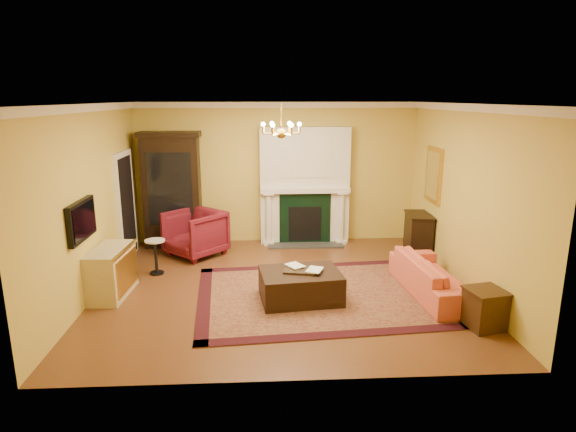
{
  "coord_description": "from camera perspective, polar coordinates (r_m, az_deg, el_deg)",
  "views": [
    {
      "loc": [
        -0.31,
        -7.54,
        3.1
      ],
      "look_at": [
        0.12,
        0.3,
        1.15
      ],
      "focal_mm": 30.0,
      "sensor_mm": 36.0,
      "label": 1
    }
  ],
  "objects": [
    {
      "name": "commode",
      "position": [
        8.21,
        -20.22,
        -6.25
      ],
      "size": [
        0.56,
        1.07,
        0.78
      ],
      "primitive_type": "cube",
      "rotation": [
        0.0,
        0.0,
        -0.06
      ],
      "color": "beige",
      "rests_on": "floor"
    },
    {
      "name": "topiary_left",
      "position": [
        10.2,
        -2.34,
        4.7
      ],
      "size": [
        0.16,
        0.16,
        0.43
      ],
      "color": "gray",
      "rests_on": "fireplace"
    },
    {
      "name": "doorway",
      "position": [
        9.83,
        -18.67,
        1.12
      ],
      "size": [
        0.08,
        1.05,
        2.1
      ],
      "color": "silver",
      "rests_on": "wall_left"
    },
    {
      "name": "ceiling",
      "position": [
        7.55,
        -0.8,
        13.24
      ],
      "size": [
        6.0,
        5.5,
        0.02
      ],
      "primitive_type": "cube",
      "color": "white",
      "rests_on": "wall_back"
    },
    {
      "name": "leather_ottoman",
      "position": [
        7.57,
        1.49,
        -8.23
      ],
      "size": [
        1.32,
        1.03,
        0.45
      ],
      "primitive_type": "cube",
      "rotation": [
        0.0,
        0.0,
        0.12
      ],
      "color": "black",
      "rests_on": "oriental_rug"
    },
    {
      "name": "oriental_rug",
      "position": [
        7.85,
        3.8,
        -9.29
      ],
      "size": [
        4.09,
        3.21,
        0.02
      ],
      "primitive_type": "cube",
      "rotation": [
        0.0,
        0.0,
        0.08
      ],
      "color": "#46100F",
      "rests_on": "floor"
    },
    {
      "name": "coral_sofa",
      "position": [
        8.08,
        17.02,
        -6.22
      ],
      "size": [
        0.76,
        2.09,
        0.8
      ],
      "primitive_type": "imported",
      "rotation": [
        0.0,
        0.0,
        1.65
      ],
      "color": "#D36442",
      "rests_on": "floor"
    },
    {
      "name": "crown_molding",
      "position": [
        8.5,
        -1.07,
        12.85
      ],
      "size": [
        6.0,
        5.5,
        0.12
      ],
      "color": "white",
      "rests_on": "ceiling"
    },
    {
      "name": "wall_left",
      "position": [
        8.17,
        -22.38,
        1.57
      ],
      "size": [
        0.02,
        5.5,
        3.0
      ],
      "primitive_type": "cube",
      "color": "gold",
      "rests_on": "floor"
    },
    {
      "name": "console_table",
      "position": [
        9.92,
        15.16,
        -2.27
      ],
      "size": [
        0.5,
        0.79,
        0.83
      ],
      "primitive_type": "cube",
      "rotation": [
        0.0,
        0.0,
        -0.1
      ],
      "color": "black",
      "rests_on": "floor"
    },
    {
      "name": "ottoman_tray",
      "position": [
        7.52,
        1.42,
        -6.42
      ],
      "size": [
        0.54,
        0.46,
        0.03
      ],
      "primitive_type": "cube",
      "rotation": [
        0.0,
        0.0,
        -0.21
      ],
      "color": "black",
      "rests_on": "leather_ottoman"
    },
    {
      "name": "wall_back",
      "position": [
        10.43,
        -1.39,
        5.1
      ],
      "size": [
        6.0,
        0.02,
        3.0
      ],
      "primitive_type": "cube",
      "color": "gold",
      "rests_on": "floor"
    },
    {
      "name": "book_a",
      "position": [
        7.51,
        0.19,
        -5.14
      ],
      "size": [
        0.2,
        0.14,
        0.29
      ],
      "primitive_type": "imported",
      "rotation": [
        0.0,
        0.0,
        0.56
      ],
      "color": "gray",
      "rests_on": "ottoman_tray"
    },
    {
      "name": "end_table",
      "position": [
        7.24,
        22.26,
        -10.23
      ],
      "size": [
        0.54,
        0.54,
        0.53
      ],
      "primitive_type": "cube",
      "rotation": [
        0.0,
        0.0,
        0.2
      ],
      "color": "#3A200F",
      "rests_on": "floor"
    },
    {
      "name": "fireplace",
      "position": [
        10.33,
        1.98,
        3.29
      ],
      "size": [
        1.9,
        0.7,
        2.5
      ],
      "color": "silver",
      "rests_on": "wall_back"
    },
    {
      "name": "wall_right",
      "position": [
        8.39,
        20.25,
        2.07
      ],
      "size": [
        0.02,
        5.5,
        3.0
      ],
      "primitive_type": "cube",
      "color": "gold",
      "rests_on": "floor"
    },
    {
      "name": "gilt_mirror",
      "position": [
        9.63,
        16.86,
        4.67
      ],
      "size": [
        0.06,
        0.76,
        1.05
      ],
      "color": "gold",
      "rests_on": "wall_right"
    },
    {
      "name": "tv_panel",
      "position": [
        7.63,
        -23.26,
        -0.49
      ],
      "size": [
        0.09,
        0.95,
        0.58
      ],
      "color": "black",
      "rests_on": "wall_left"
    },
    {
      "name": "chandelier",
      "position": [
        7.56,
        -0.79,
        10.2
      ],
      "size": [
        0.63,
        0.55,
        0.53
      ],
      "color": "gold",
      "rests_on": "ceiling"
    },
    {
      "name": "pedestal_table",
      "position": [
        8.93,
        -15.41,
        -4.4
      ],
      "size": [
        0.36,
        0.36,
        0.64
      ],
      "color": "black",
      "rests_on": "floor"
    },
    {
      "name": "topiary_right",
      "position": [
        10.31,
        5.27,
        4.83
      ],
      "size": [
        0.17,
        0.17,
        0.46
      ],
      "color": "gray",
      "rests_on": "fireplace"
    },
    {
      "name": "book_b",
      "position": [
        7.43,
        2.35,
        -5.3
      ],
      "size": [
        0.22,
        0.11,
        0.3
      ],
      "primitive_type": "imported",
      "rotation": [
        0.0,
        0.0,
        -0.39
      ],
      "color": "gray",
      "rests_on": "ottoman_tray"
    },
    {
      "name": "china_cabinet",
      "position": [
        10.39,
        -13.53,
        2.75
      ],
      "size": [
        1.16,
        0.54,
        2.31
      ],
      "primitive_type": "cube",
      "rotation": [
        0.0,
        0.0,
        0.01
      ],
      "color": "black",
      "rests_on": "floor"
    },
    {
      "name": "wall_front",
      "position": [
        5.05,
        0.53,
        -4.54
      ],
      "size": [
        6.0,
        0.02,
        3.0
      ],
      "primitive_type": "cube",
      "color": "gold",
      "rests_on": "floor"
    },
    {
      "name": "wingback_armchair",
      "position": [
        9.76,
        -10.96,
        -1.77
      ],
      "size": [
        1.34,
        1.34,
        1.01
      ],
      "primitive_type": "imported",
      "rotation": [
        0.0,
        0.0,
        -0.76
      ],
      "color": "maroon",
      "rests_on": "floor"
    },
    {
      "name": "floor",
      "position": [
        8.16,
        -0.73,
        -8.47
      ],
      "size": [
        6.0,
        5.5,
        0.02
      ],
      "primitive_type": "cube",
      "color": "brown",
      "rests_on": "ground"
    }
  ]
}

